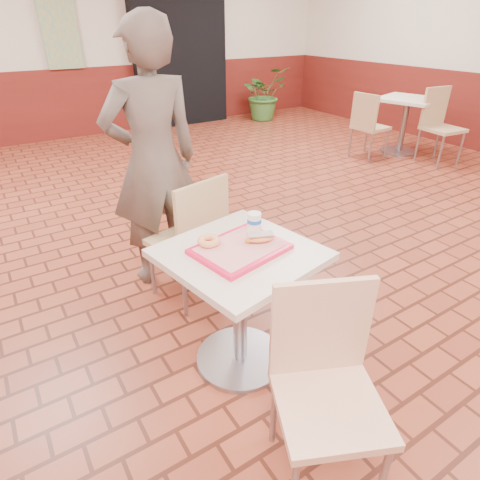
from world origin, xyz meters
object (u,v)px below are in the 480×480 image
main_table (240,291)px  chair_second_front (439,122)px  chair_main_front (325,378)px  chair_main_back (193,235)px  serving_tray (240,249)px  long_john_donut (260,238)px  chair_second_left (368,123)px  potted_plant (264,94)px  customer (154,161)px  paper_cup (254,221)px  ring_donut (209,241)px  second_table (405,116)px

main_table → chair_second_front: chair_second_front is taller
chair_main_front → chair_main_back: chair_main_back is taller
chair_main_front → serving_tray: bearing=112.3°
long_john_donut → chair_second_left: (3.26, 2.20, -0.28)m
chair_main_front → chair_second_front: 4.63m
chair_second_left → potted_plant: bearing=-8.3°
chair_second_left → potted_plant: 2.64m
chair_second_front → serving_tray: bearing=-151.7°
serving_tray → chair_second_left: (3.37, 2.19, -0.24)m
customer → main_table: bearing=91.7°
chair_main_back → paper_cup: size_ratio=9.54×
chair_main_front → chair_second_left: 4.42m
customer → ring_donut: size_ratio=15.79×
main_table → long_john_donut: bearing=-5.7°
serving_tray → second_table: 4.52m
paper_cup → second_table: bearing=27.4°
chair_main_back → customer: 0.54m
chair_second_left → potted_plant: (0.22, 2.63, -0.01)m
long_john_donut → second_table: long_john_donut is taller
customer → serving_tray: size_ratio=4.19×
chair_main_front → second_table: bearing=59.0°
serving_tray → chair_second_left: size_ratio=0.49×
customer → chair_second_left: size_ratio=2.04×
serving_tray → long_john_donut: bearing=-5.7°
serving_tray → potted_plant: potted_plant is taller
chair_main_back → potted_plant: potted_plant is taller
chair_second_front → long_john_donut: bearing=-151.0°
main_table → potted_plant: size_ratio=0.77×
ring_donut → chair_second_front: (4.13, 1.51, -0.23)m
chair_second_front → chair_main_front: bearing=-144.4°
main_table → customer: 1.09m
chair_main_front → long_john_donut: chair_main_front is taller
long_john_donut → ring_donut: bearing=153.0°
ring_donut → chair_second_front: 4.40m
serving_tray → ring_donut: (-0.11, 0.10, 0.03)m
chair_main_back → serving_tray: bearing=71.3°
chair_main_front → paper_cup: bearing=101.1°
ring_donut → paper_cup: (0.26, 0.01, 0.03)m
main_table → paper_cup: size_ratio=7.80×
ring_donut → paper_cup: bearing=2.0°
chair_main_back → long_john_donut: bearing=80.6°
chair_main_back → main_table: bearing=71.3°
potted_plant → chair_second_left: bearing=-94.8°
main_table → second_table: second_table is taller
ring_donut → potted_plant: 6.00m
customer → chair_second_left: customer is taller
main_table → chair_main_front: chair_main_front is taller
long_john_donut → chair_second_front: 4.24m
customer → paper_cup: bearing=101.3°
main_table → paper_cup: (0.15, 0.11, 0.30)m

